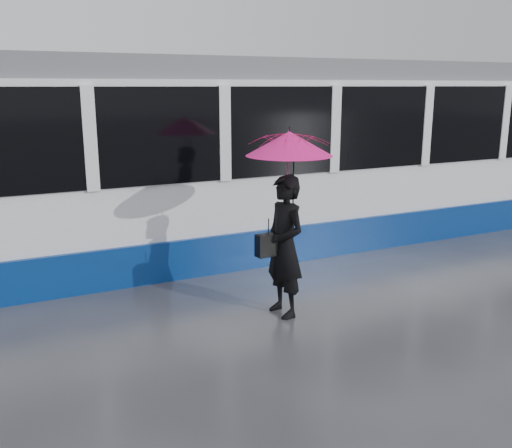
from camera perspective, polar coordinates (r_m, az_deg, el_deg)
ground at (r=7.70m, az=-6.97°, el=-8.65°), size 90.00×90.00×0.00m
rails at (r=9.96m, az=-11.80°, el=-3.56°), size 34.00×1.51×0.02m
tram at (r=10.13m, az=-3.25°, el=6.43°), size 26.00×2.56×3.35m
woman at (r=7.28m, az=2.86°, el=-2.25°), size 0.50×0.71×1.84m
umbrella at (r=7.08m, az=3.32°, el=6.35°), size 1.17×1.17×1.24m
handbag at (r=7.18m, az=1.25°, el=-2.08°), size 0.34×0.17×0.46m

